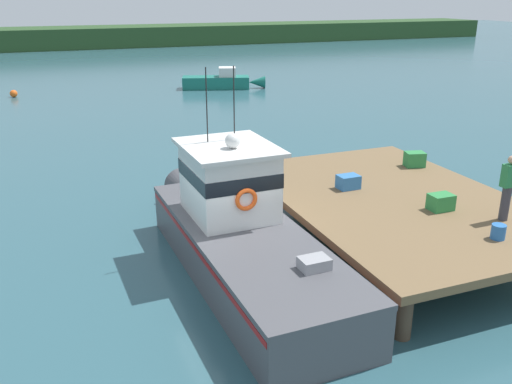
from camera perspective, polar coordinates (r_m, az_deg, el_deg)
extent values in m
plane|color=#2D5660|center=(13.97, -2.74, -7.65)|extent=(200.00, 200.00, 0.00)
cylinder|color=#4C3D2D|center=(11.47, 14.93, -12.15)|extent=(0.36, 0.36, 1.00)
cylinder|color=#4C3D2D|center=(18.01, -0.37, 0.58)|extent=(0.36, 0.36, 1.00)
cylinder|color=#4C3D2D|center=(20.37, 13.41, 2.34)|extent=(0.36, 0.36, 1.00)
cube|color=brown|center=(15.58, 14.13, -0.83)|extent=(6.00, 9.00, 0.20)
cube|color=#4C4C51|center=(13.14, -0.87, -6.80)|extent=(2.70, 8.06, 1.10)
cone|color=#4C4C51|center=(17.42, -6.95, -0.07)|extent=(1.14, 1.83, 1.10)
cube|color=#A31919|center=(12.95, -0.88, -5.02)|extent=(2.72, 7.90, 0.12)
cube|color=#4C4C51|center=(12.88, -0.88, -4.38)|extent=(2.74, 8.06, 0.12)
cube|color=silver|center=(13.61, -2.80, 0.77)|extent=(1.95, 2.25, 1.80)
cube|color=black|center=(13.51, -2.82, 2.03)|extent=(1.98, 2.27, 0.36)
cube|color=silver|center=(13.33, -2.87, 4.63)|extent=(2.20, 2.55, 0.10)
sphere|color=white|center=(13.00, -2.43, 5.29)|extent=(0.36, 0.36, 0.36)
cylinder|color=black|center=(13.47, -5.10, 8.88)|extent=(0.03, 0.03, 1.80)
cylinder|color=black|center=(13.69, -2.28, 9.13)|extent=(0.03, 0.03, 1.80)
cube|color=#939399|center=(11.26, 6.00, -7.59)|extent=(0.61, 0.45, 0.36)
torus|color=orange|center=(10.46, 2.93, -10.54)|extent=(0.57, 0.57, 0.12)
torus|color=#EA5119|center=(12.61, -1.00, -0.79)|extent=(0.54, 0.11, 0.54)
cube|color=#3370B2|center=(15.89, 9.47, 1.04)|extent=(0.61, 0.45, 0.39)
cube|color=#2D8442|center=(18.38, 16.01, 3.25)|extent=(0.69, 0.58, 0.47)
cube|color=#2D8442|center=(14.89, 18.49, -0.99)|extent=(0.61, 0.45, 0.42)
cylinder|color=#2866B2|center=(13.64, 23.67, -3.77)|extent=(0.32, 0.32, 0.34)
cylinder|color=#383842|center=(14.72, 24.26, -1.07)|extent=(0.22, 0.22, 0.86)
cube|color=#287F47|center=(14.51, 24.65, 1.55)|extent=(0.36, 0.22, 0.56)
sphere|color=tan|center=(14.40, 24.87, 3.02)|extent=(0.20, 0.20, 0.20)
cube|color=#196B5B|center=(40.02, -4.15, 11.17)|extent=(4.88, 2.83, 0.85)
cone|color=#196B5B|center=(40.10, 0.09, 11.24)|extent=(1.37, 1.16, 0.85)
cube|color=silver|center=(39.92, -2.98, 12.25)|extent=(1.47, 1.48, 0.63)
sphere|color=#EA5B19|center=(39.81, -23.68, 9.26)|extent=(0.47, 0.47, 0.47)
cube|color=#284723|center=(74.05, -19.06, 14.78)|extent=(120.00, 8.00, 2.40)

